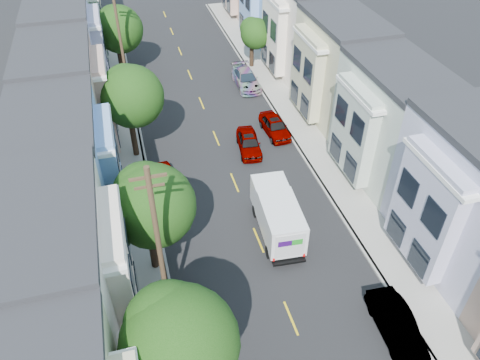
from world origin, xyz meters
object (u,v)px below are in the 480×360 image
object	(u,v)px
parked_right_b	(396,325)
parked_right_d	(246,79)
tree_d	(131,97)
tree_b	(177,345)
fedex_truck	(277,215)
parked_left_d	(166,180)
parked_left_c	(202,335)
parked_right_c	(275,126)
lead_sedan	(249,143)
utility_pole_near	(160,250)
tree_e	(118,30)
utility_pole_far	(120,40)
tree_far_r	(255,34)
tree_c	(151,206)

from	to	relation	value
parked_right_b	parked_right_d	xyz separation A→B (m)	(0.00, 28.50, 0.01)
tree_d	tree_b	bearing A→B (deg)	-90.00
fedex_truck	parked_left_d	world-z (taller)	fedex_truck
parked_left_c	parked_right_c	world-z (taller)	parked_right_c
lead_sedan	parked_right_c	world-z (taller)	parked_right_c
tree_d	parked_right_d	xyz separation A→B (m)	(11.20, 8.87, -4.42)
utility_pole_near	parked_right_c	distance (m)	19.57
utility_pole_near	fedex_truck	xyz separation A→B (m)	(7.62, 4.39, -3.58)
tree_d	parked_left_c	xyz separation A→B (m)	(1.40, -17.49, -4.49)
tree_d	tree_e	bearing A→B (deg)	90.00
tree_b	utility_pole_far	world-z (taller)	utility_pole_far
tree_e	tree_far_r	distance (m)	13.38
utility_pole_near	tree_far_r	bearing A→B (deg)	64.83
utility_pole_far	parked_left_c	xyz separation A→B (m)	(1.40, -28.17, -4.48)
fedex_truck	parked_right_c	xyz separation A→B (m)	(3.58, 11.03, -0.85)
tree_d	parked_right_d	bearing A→B (deg)	38.39
tree_d	tree_e	world-z (taller)	tree_d
utility_pole_far	lead_sedan	xyz separation A→B (m)	(8.44, -12.33, -4.44)
tree_far_r	tree_b	bearing A→B (deg)	-111.47
parked_right_b	utility_pole_far	bearing A→B (deg)	113.41
parked_right_b	parked_right_c	distance (m)	19.72
utility_pole_near	utility_pole_far	size ratio (longest dim) A/B	1.00
tree_c	parked_right_c	bearing A→B (deg)	46.66
tree_d	parked_left_d	bearing A→B (deg)	-72.65
tree_b	tree_far_r	bearing A→B (deg)	68.53
parked_left_d	parked_right_b	bearing A→B (deg)	-60.07
lead_sedan	utility_pole_far	bearing A→B (deg)	131.17
fedex_truck	lead_sedan	world-z (taller)	fedex_truck
tree_c	tree_e	size ratio (longest dim) A/B	1.04
lead_sedan	parked_right_c	xyz separation A→B (m)	(2.76, 1.75, 0.01)
parked_left_d	parked_right_d	size ratio (longest dim) A/B	0.81
parked_left_c	parked_right_c	distance (m)	20.14
tree_far_r	utility_pole_far	world-z (taller)	utility_pole_far
utility_pole_near	fedex_truck	world-z (taller)	utility_pole_near
tree_far_r	parked_left_d	bearing A→B (deg)	-124.36
tree_c	parked_left_c	bearing A→B (deg)	-76.23
tree_far_r	parked_right_b	xyz separation A→B (m)	(-2.00, -32.39, -2.79)
tree_c	parked_right_d	world-z (taller)	tree_c
utility_pole_near	lead_sedan	bearing A→B (deg)	58.30
tree_far_r	utility_pole_far	size ratio (longest dim) A/B	0.51
tree_e	lead_sedan	bearing A→B (deg)	-62.61
tree_e	parked_left_d	bearing A→B (deg)	-85.81
tree_e	utility_pole_far	xyz separation A→B (m)	(0.00, -3.96, 0.52)
lead_sedan	parked_left_d	distance (m)	7.59
tree_e	fedex_truck	size ratio (longest dim) A/B	1.19
utility_pole_far	parked_left_d	size ratio (longest dim) A/B	2.49
parked_left_d	parked_right_c	world-z (taller)	parked_right_c
tree_far_r	tree_e	bearing A→B (deg)	171.89
utility_pole_near	parked_right_b	distance (m)	12.79
parked_right_b	fedex_truck	bearing A→B (deg)	115.52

